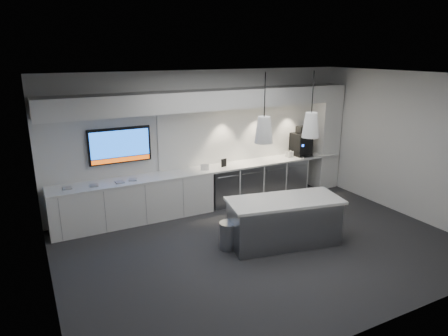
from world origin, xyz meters
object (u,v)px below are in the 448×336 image
island (284,221)px  bin (229,235)px  wall_tv (120,145)px  coffee_machine (301,143)px

island → bin: (-0.96, 0.29, -0.19)m
island → bin: 1.02m
island → bin: size_ratio=4.40×
wall_tv → island: (2.28, -2.51, -1.13)m
island → coffee_machine: (2.09, 2.26, 0.76)m
island → bin: bearing=174.3°
wall_tv → coffee_machine: wall_tv is taller
island → bin: island is taller
island → coffee_machine: size_ratio=2.98×
bin → coffee_machine: bearing=32.9°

